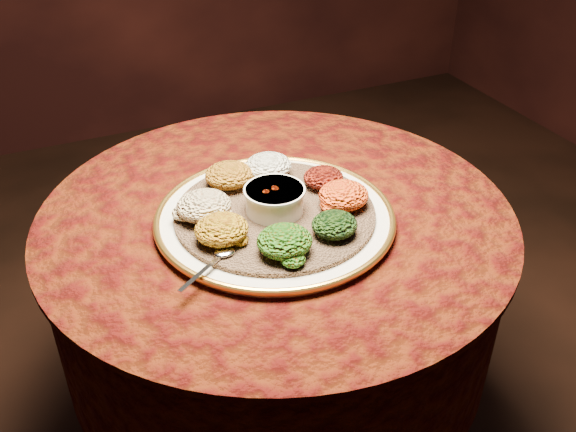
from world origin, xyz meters
name	(u,v)px	position (x,y,z in m)	size (l,w,h in m)	color
table	(277,279)	(0.00, 0.00, 0.55)	(0.96, 0.96, 0.73)	black
platter	(275,217)	(-0.02, -0.04, 0.75)	(0.48, 0.48, 0.02)	beige
injera	(275,213)	(-0.02, -0.04, 0.76)	(0.39, 0.39, 0.01)	brown
stew_bowl	(275,198)	(-0.02, -0.04, 0.79)	(0.12, 0.12, 0.05)	silver
spoon	(221,256)	(-0.16, -0.14, 0.77)	(0.12, 0.09, 0.01)	silver
portion_ayib	(268,166)	(0.02, 0.09, 0.79)	(0.10, 0.09, 0.05)	white
portion_kitfo	(323,177)	(0.11, 0.01, 0.78)	(0.08, 0.08, 0.04)	black
portion_tikil	(344,195)	(0.11, -0.08, 0.79)	(0.10, 0.09, 0.05)	#AE7F0E
portion_gomen	(334,225)	(0.05, -0.16, 0.78)	(0.09, 0.08, 0.04)	black
portion_mixveg	(285,241)	(-0.06, -0.17, 0.79)	(0.10, 0.09, 0.05)	#933E09
portion_kik	(222,229)	(-0.14, -0.09, 0.79)	(0.10, 0.09, 0.05)	#AA7F0F
portion_timatim	(204,206)	(-0.15, 0.00, 0.79)	(0.10, 0.10, 0.05)	maroon
portion_shiro	(229,175)	(-0.07, 0.09, 0.79)	(0.10, 0.09, 0.05)	#9C5712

